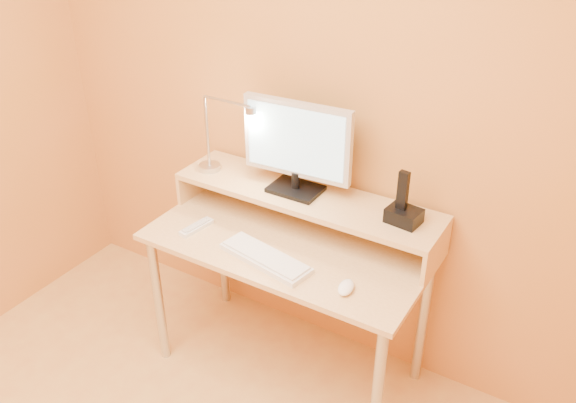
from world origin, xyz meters
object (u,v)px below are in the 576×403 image
Objects in this scene: lamp_base at (210,167)px; phone_dock at (404,216)px; mouse at (346,287)px; keyboard at (265,258)px; remote_control at (197,227)px; monitor_panel at (297,140)px.

lamp_base is 0.77× the size of phone_dock.
phone_dock is at bearing 1.84° from lamp_base.
phone_dock is at bearing 65.24° from mouse.
remote_control is (-0.39, 0.04, -0.00)m from keyboard.
phone_dock reaches higher than lamp_base.
lamp_base is at bearing 151.23° from mouse.
mouse is at bearing -97.97° from phone_dock.
lamp_base is at bearing -171.24° from phone_dock.
remote_control is at bearing -155.08° from phone_dock.
keyboard is 0.39m from remote_control.
monitor_panel is at bearing 48.53° from remote_control.
phone_dock is 0.90m from remote_control.
monitor_panel is 4.81× the size of lamp_base.
keyboard is 2.42× the size of remote_control.
phone_dock is 0.58m from keyboard.
mouse is (0.36, -0.01, 0.01)m from keyboard.
keyboard is at bearing -30.32° from lamp_base.
remote_control is (-0.83, -0.27, -0.18)m from phone_dock.
mouse is at bearing 5.28° from remote_control.
mouse is 0.59× the size of remote_control.
keyboard is 4.06× the size of mouse.
monitor_panel is at bearing 5.18° from lamp_base.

